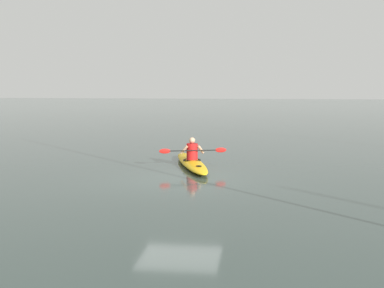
{
  "coord_description": "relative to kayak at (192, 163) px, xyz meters",
  "views": [
    {
      "loc": [
        -2.41,
        15.79,
        2.95
      ],
      "look_at": [
        -0.73,
        2.71,
        1.41
      ],
      "focal_mm": 49.41,
      "sensor_mm": 36.0,
      "label": 1
    }
  ],
  "objects": [
    {
      "name": "kayaker",
      "position": [
        -0.04,
        0.13,
        0.45
      ],
      "size": [
        2.28,
        0.74,
        0.78
      ],
      "color": "red",
      "rests_on": "kayak"
    },
    {
      "name": "ground_plane",
      "position": [
        0.05,
        2.49,
        -0.13
      ],
      "size": [
        160.0,
        160.0,
        0.0
      ],
      "primitive_type": "plane",
      "color": "#384742"
    },
    {
      "name": "kayak",
      "position": [
        0.0,
        0.0,
        0.0
      ],
      "size": [
        2.09,
        5.04,
        0.26
      ],
      "color": "#EAB214",
      "rests_on": "ground"
    }
  ]
}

